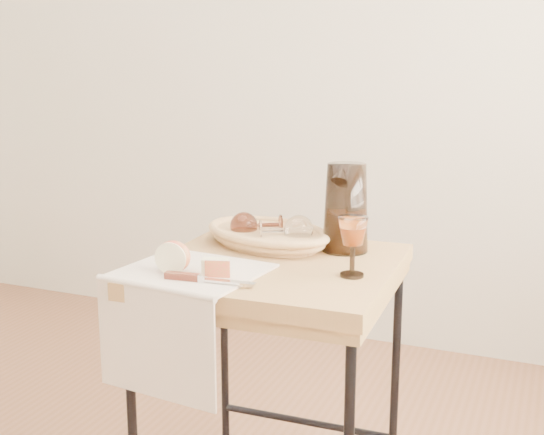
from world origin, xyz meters
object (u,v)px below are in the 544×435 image
at_px(tea_towel, 192,271).
at_px(pitcher, 346,208).
at_px(bread_basket, 268,237).
at_px(table_knife, 206,278).
at_px(goblet_lying_a, 260,225).
at_px(goblet_lying_b, 282,230).
at_px(wine_goblet, 353,246).
at_px(apple_half, 174,256).
at_px(side_table, 275,400).

xyz_separation_m(tea_towel, pitcher, (0.29, 0.34, 0.12)).
relative_size(bread_basket, pitcher, 1.26).
bearing_deg(bread_basket, pitcher, 27.78).
bearing_deg(table_knife, goblet_lying_a, 89.85).
distance_m(bread_basket, goblet_lying_b, 0.06).
distance_m(goblet_lying_a, table_knife, 0.40).
bearing_deg(wine_goblet, pitcher, 110.92).
bearing_deg(apple_half, table_knife, -28.92).
bearing_deg(pitcher, apple_half, -130.52).
xyz_separation_m(goblet_lying_a, wine_goblet, (0.33, -0.21, 0.02)).
bearing_deg(wine_goblet, goblet_lying_a, 147.77).
bearing_deg(side_table, pitcher, 51.78).
distance_m(side_table, wine_goblet, 0.51).
bearing_deg(side_table, goblet_lying_a, 125.07).
height_order(goblet_lying_a, table_knife, goblet_lying_a).
bearing_deg(goblet_lying_a, bread_basket, 121.99).
bearing_deg(bread_basket, goblet_lying_b, -0.63).
height_order(goblet_lying_a, pitcher, pitcher).
distance_m(goblet_lying_a, wine_goblet, 0.39).
relative_size(tea_towel, apple_half, 3.87).
height_order(goblet_lying_a, apple_half, goblet_lying_a).
bearing_deg(pitcher, wine_goblet, -68.84).
xyz_separation_m(bread_basket, table_knife, (0.01, -0.38, -0.01)).
relative_size(pitcher, table_knife, 1.29).
xyz_separation_m(goblet_lying_a, apple_half, (-0.07, -0.36, -0.01)).
relative_size(tea_towel, bread_basket, 0.93).
xyz_separation_m(goblet_lying_a, table_knife, (0.04, -0.40, -0.04)).
relative_size(bread_basket, goblet_lying_a, 2.77).
bearing_deg(goblet_lying_b, table_knife, -125.02).
bearing_deg(goblet_lying_b, bread_basket, 130.15).
bearing_deg(tea_towel, table_knife, -36.31).
bearing_deg(goblet_lying_b, goblet_lying_a, 128.33).
height_order(tea_towel, table_knife, table_knife).
bearing_deg(wine_goblet, side_table, 167.72).
xyz_separation_m(tea_towel, goblet_lying_b, (0.12, 0.29, 0.05)).
height_order(goblet_lying_b, wine_goblet, wine_goblet).
height_order(tea_towel, apple_half, apple_half).
distance_m(goblet_lying_b, table_knife, 0.37).
distance_m(goblet_lying_a, pitcher, 0.26).
xyz_separation_m(pitcher, apple_half, (-0.32, -0.37, -0.07)).
distance_m(apple_half, table_knife, 0.12).
relative_size(goblet_lying_a, wine_goblet, 0.86).
distance_m(bread_basket, goblet_lying_a, 0.04).
bearing_deg(goblet_lying_a, side_table, 93.62).
bearing_deg(goblet_lying_b, wine_goblet, -62.86).
height_order(side_table, wine_goblet, wine_goblet).
bearing_deg(goblet_lying_b, apple_half, -143.35).
relative_size(apple_half, table_knife, 0.39).
distance_m(tea_towel, wine_goblet, 0.39).
distance_m(goblet_lying_b, wine_goblet, 0.30).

